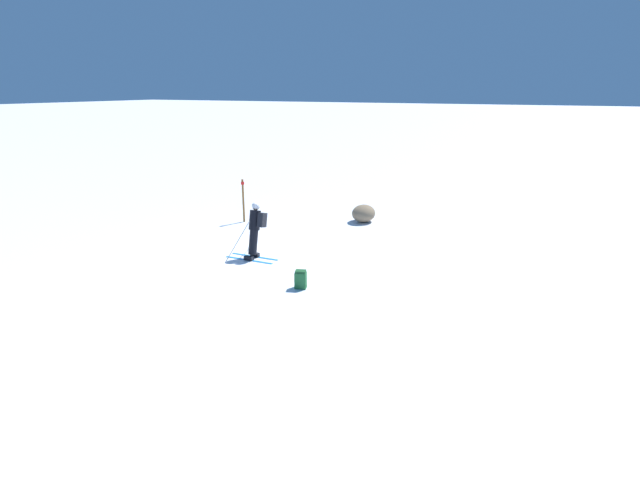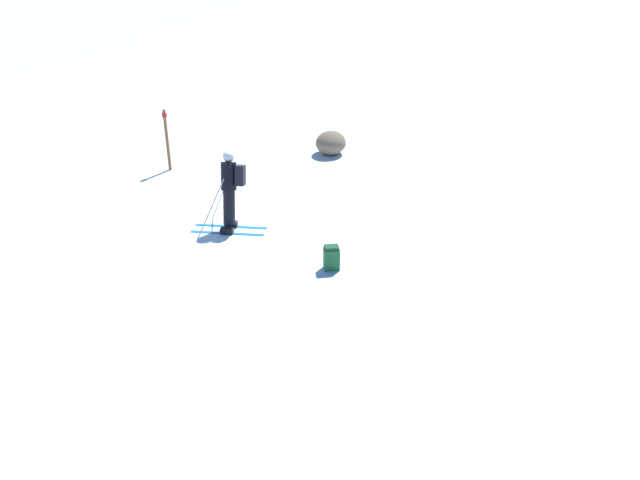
% 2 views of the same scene
% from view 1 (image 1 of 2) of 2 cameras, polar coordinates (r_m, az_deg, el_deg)
% --- Properties ---
extents(ground_plane, '(300.00, 300.00, 0.00)m').
position_cam_1_polar(ground_plane, '(16.76, -5.15, -0.72)').
color(ground_plane, white).
extents(skier, '(1.29, 1.65, 1.76)m').
position_cam_1_polar(skier, '(15.52, -7.43, 1.47)').
color(skier, '#1E7AC6').
rests_on(skier, ground).
extents(spare_backpack, '(0.30, 0.35, 0.50)m').
position_cam_1_polar(spare_backpack, '(13.20, -2.23, -4.53)').
color(spare_backpack, '#236633').
rests_on(spare_backpack, ground).
extents(exposed_boulder_0, '(1.05, 0.89, 0.68)m').
position_cam_1_polar(exposed_boulder_0, '(19.72, 5.00, 3.05)').
color(exposed_boulder_0, '#7A664C').
rests_on(exposed_boulder_0, ground).
extents(trail_marker, '(0.13, 0.13, 1.70)m').
position_cam_1_polar(trail_marker, '(19.75, -8.77, 4.72)').
color(trail_marker, brown).
rests_on(trail_marker, ground).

